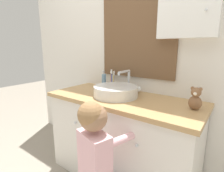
# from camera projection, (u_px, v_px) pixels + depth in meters

# --- Properties ---
(wall_back) EXTENTS (3.20, 0.18, 2.50)m
(wall_back) POSITION_uv_depth(u_px,v_px,m) (143.00, 39.00, 1.64)
(wall_back) COLOR silver
(wall_back) RESTS_ON ground_plane
(vanity_counter) EXTENTS (1.35, 0.58, 0.78)m
(vanity_counter) POSITION_uv_depth(u_px,v_px,m) (121.00, 138.00, 1.61)
(vanity_counter) COLOR silver
(vanity_counter) RESTS_ON ground_plane
(sink_basin) EXTENTS (0.39, 0.44, 0.22)m
(sink_basin) POSITION_uv_depth(u_px,v_px,m) (116.00, 91.00, 1.54)
(sink_basin) COLOR silver
(sink_basin) RESTS_ON vanity_counter
(toothbrush_holder) EXTENTS (0.08, 0.08, 0.20)m
(toothbrush_holder) POSITION_uv_depth(u_px,v_px,m) (112.00, 84.00, 1.83)
(toothbrush_holder) COLOR beige
(toothbrush_holder) RESTS_ON vanity_counter
(soap_dispenser) EXTENTS (0.05, 0.05, 0.19)m
(soap_dispenser) POSITION_uv_depth(u_px,v_px,m) (104.00, 81.00, 1.84)
(soap_dispenser) COLOR #6B93B2
(soap_dispenser) RESTS_ON vanity_counter
(child_figure) EXTENTS (0.33, 0.41, 0.89)m
(child_figure) POSITION_uv_depth(u_px,v_px,m) (95.00, 155.00, 1.14)
(child_figure) COLOR slate
(child_figure) RESTS_ON ground_plane
(teddy_bear) EXTENTS (0.09, 0.08, 0.16)m
(teddy_bear) POSITION_uv_depth(u_px,v_px,m) (195.00, 99.00, 1.21)
(teddy_bear) COLOR brown
(teddy_bear) RESTS_ON vanity_counter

